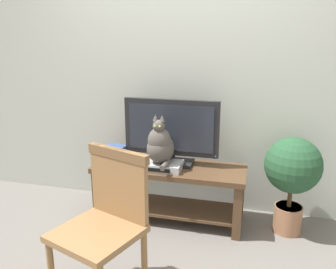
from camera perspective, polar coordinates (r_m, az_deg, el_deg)
name	(u,v)px	position (r m, az deg, el deg)	size (l,w,h in m)	color
ground_plane	(160,252)	(2.86, -1.34, -18.40)	(12.00, 12.00, 0.00)	slate
back_wall	(187,58)	(3.27, 3.00, 12.21)	(7.00, 0.12, 2.80)	#B7BCB2
tv_stand	(169,183)	(3.14, 0.23, -7.81)	(1.31, 0.46, 0.50)	#513823
tv	(171,131)	(3.05, 0.53, 0.59)	(0.82, 0.20, 0.58)	black
media_box	(161,165)	(3.02, -1.19, -5.00)	(0.36, 0.23, 0.06)	#BCBCC1
cat	(160,145)	(2.94, -1.26, -1.69)	(0.23, 0.33, 0.42)	#514C47
wooden_chair	(107,215)	(2.23, -9.83, -12.70)	(0.58, 0.58, 0.94)	olive
book_stack	(116,154)	(3.24, -8.33, -3.07)	(0.25, 0.19, 0.14)	#B2332D
potted_plant	(292,172)	(3.05, 19.36, -5.69)	(0.46, 0.46, 0.82)	#9E6B4C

